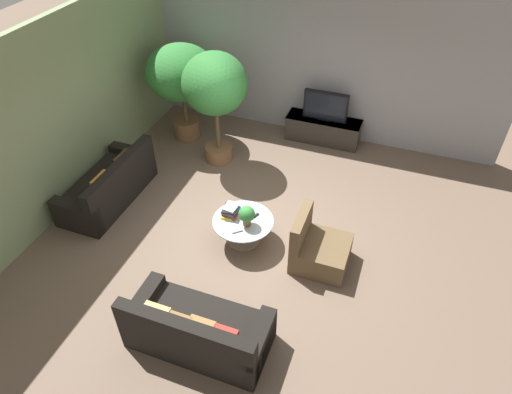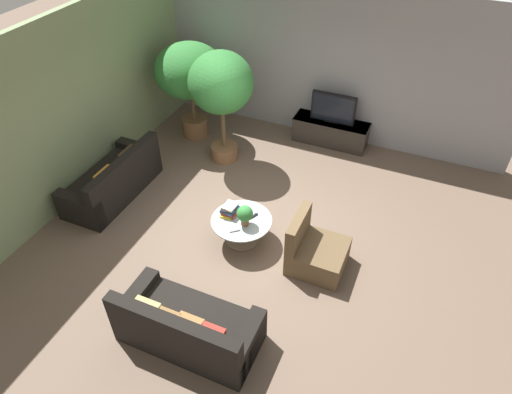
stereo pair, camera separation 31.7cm
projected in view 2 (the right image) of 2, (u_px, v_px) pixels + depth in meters
ground_plane at (255, 228)px, 7.43m from camera, size 24.00×24.00×0.00m
back_wall_stone at (323, 64)px, 8.75m from camera, size 7.40×0.12×3.00m
side_wall_left at (81, 102)px, 7.60m from camera, size 0.12×7.40×3.00m
media_console at (330, 132)px, 9.21m from camera, size 1.51×0.50×0.50m
television at (333, 108)px, 8.87m from camera, size 0.88×0.13×0.59m
coffee_table at (242, 226)px, 7.04m from camera, size 0.94×0.94×0.43m
couch_by_wall at (114, 181)px, 7.93m from camera, size 0.84×1.86×0.84m
couch_near_entry at (187, 327)px, 5.67m from camera, size 1.76×0.84×0.84m
armchair_wicker at (315, 252)px, 6.67m from camera, size 0.80×0.76×0.86m
potted_palm_tall at (190, 74)px, 8.73m from camera, size 1.34×1.34×1.95m
potted_palm_corner at (221, 87)px, 7.98m from camera, size 1.16×1.16×2.15m
potted_plant_tabletop at (245, 214)px, 6.75m from camera, size 0.25×0.25×0.34m
book_stack at (230, 210)px, 7.01m from camera, size 0.24×0.29×0.17m
remote_black at (254, 216)px, 7.01m from camera, size 0.10×0.16×0.02m
remote_silver at (235, 230)px, 6.77m from camera, size 0.15×0.13×0.02m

